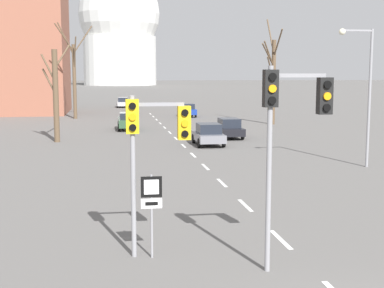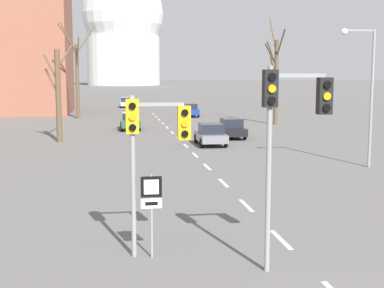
% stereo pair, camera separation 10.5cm
% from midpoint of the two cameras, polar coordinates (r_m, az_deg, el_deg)
% --- Properties ---
extents(lane_stripe_1, '(0.16, 2.00, 0.01)m').
position_cam_midpoint_polar(lane_stripe_1, '(17.51, 9.65, -10.01)').
color(lane_stripe_1, silver).
rests_on(lane_stripe_1, ground_plane).
extents(lane_stripe_2, '(0.16, 2.00, 0.01)m').
position_cam_midpoint_polar(lane_stripe_2, '(21.67, 5.95, -6.52)').
color(lane_stripe_2, silver).
rests_on(lane_stripe_2, ground_plane).
extents(lane_stripe_3, '(0.16, 2.00, 0.01)m').
position_cam_midpoint_polar(lane_stripe_3, '(25.94, 3.48, -4.15)').
color(lane_stripe_3, silver).
rests_on(lane_stripe_3, ground_plane).
extents(lane_stripe_4, '(0.16, 2.00, 0.01)m').
position_cam_midpoint_polar(lane_stripe_4, '(30.28, 1.73, -2.45)').
color(lane_stripe_4, silver).
rests_on(lane_stripe_4, ground_plane).
extents(lane_stripe_5, '(0.16, 2.00, 0.01)m').
position_cam_midpoint_polar(lane_stripe_5, '(34.66, 0.42, -1.18)').
color(lane_stripe_5, silver).
rests_on(lane_stripe_5, ground_plane).
extents(lane_stripe_6, '(0.16, 2.00, 0.01)m').
position_cam_midpoint_polar(lane_stripe_6, '(39.07, -0.60, -0.19)').
color(lane_stripe_6, silver).
rests_on(lane_stripe_6, ground_plane).
extents(lane_stripe_7, '(0.16, 2.00, 0.01)m').
position_cam_midpoint_polar(lane_stripe_7, '(43.50, -1.41, 0.60)').
color(lane_stripe_7, silver).
rests_on(lane_stripe_7, ground_plane).
extents(lane_stripe_8, '(0.16, 2.00, 0.01)m').
position_cam_midpoint_polar(lane_stripe_8, '(47.94, -2.07, 1.24)').
color(lane_stripe_8, silver).
rests_on(lane_stripe_8, ground_plane).
extents(lane_stripe_9, '(0.16, 2.00, 0.01)m').
position_cam_midpoint_polar(lane_stripe_9, '(52.39, -2.61, 1.77)').
color(lane_stripe_9, silver).
rests_on(lane_stripe_9, ground_plane).
extents(lane_stripe_10, '(0.16, 2.00, 0.01)m').
position_cam_midpoint_polar(lane_stripe_10, '(56.84, -3.07, 2.22)').
color(lane_stripe_10, silver).
rests_on(lane_stripe_10, ground_plane).
extents(lane_stripe_11, '(0.16, 2.00, 0.01)m').
position_cam_midpoint_polar(lane_stripe_11, '(61.31, -3.47, 2.61)').
color(lane_stripe_11, silver).
rests_on(lane_stripe_11, ground_plane).
extents(lane_stripe_12, '(0.16, 2.00, 0.01)m').
position_cam_midpoint_polar(lane_stripe_12, '(65.78, -3.81, 2.94)').
color(lane_stripe_12, silver).
rests_on(lane_stripe_12, ground_plane).
extents(lane_stripe_13, '(0.16, 2.00, 0.01)m').
position_cam_midpoint_polar(lane_stripe_13, '(70.25, -4.11, 3.23)').
color(lane_stripe_13, silver).
rests_on(lane_stripe_13, ground_plane).
extents(traffic_signal_near_left, '(1.82, 0.34, 4.64)m').
position_cam_midpoint_polar(traffic_signal_near_left, '(15.11, -4.20, 0.88)').
color(traffic_signal_near_left, gray).
rests_on(traffic_signal_near_left, ground_plane).
extents(traffic_signal_centre_tall, '(1.83, 0.34, 5.45)m').
position_cam_midpoint_polar(traffic_signal_centre_tall, '(14.08, 10.43, 2.83)').
color(traffic_signal_centre_tall, gray).
rests_on(traffic_signal_centre_tall, ground_plane).
extents(route_sign_post, '(0.60, 0.08, 2.43)m').
position_cam_midpoint_polar(route_sign_post, '(15.26, -4.16, -6.14)').
color(route_sign_post, gray).
rests_on(route_sign_post, ground_plane).
extents(street_lamp_right, '(2.01, 0.36, 7.68)m').
position_cam_midpoint_polar(street_lamp_right, '(31.27, 18.16, 6.23)').
color(street_lamp_right, gray).
rests_on(street_lamp_right, ground_plane).
extents(sedan_near_left, '(1.96, 4.22, 1.62)m').
position_cam_midpoint_polar(sedan_near_left, '(39.30, 2.07, 1.05)').
color(sedan_near_left, slate).
rests_on(sedan_near_left, ground_plane).
extents(sedan_near_right, '(1.88, 4.38, 1.63)m').
position_cam_midpoint_polar(sedan_near_right, '(43.89, 4.26, 1.70)').
color(sedan_near_right, black).
rests_on(sedan_near_right, ground_plane).
extents(sedan_mid_centre, '(1.69, 4.09, 1.62)m').
position_cam_midpoint_polar(sedan_mid_centre, '(65.33, -0.09, 3.65)').
color(sedan_mid_centre, navy).
rests_on(sedan_mid_centre, ground_plane).
extents(sedan_far_left, '(1.82, 4.48, 1.63)m').
position_cam_midpoint_polar(sedan_far_left, '(50.43, -6.54, 2.47)').
color(sedan_far_left, '#2D4C33').
rests_on(sedan_far_left, ground_plane).
extents(sedan_far_right, '(1.81, 4.12, 1.56)m').
position_cam_midpoint_polar(sedan_far_right, '(84.21, -7.04, 4.43)').
color(sedan_far_right, '#B7B7BC').
rests_on(sedan_far_right, ground_plane).
extents(bare_tree_left_near, '(2.20, 2.58, 7.56)m').
position_cam_midpoint_polar(bare_tree_left_near, '(42.38, -14.03, 5.36)').
color(bare_tree_left_near, brown).
rests_on(bare_tree_left_near, ground_plane).
extents(bare_tree_right_near, '(2.14, 4.83, 10.96)m').
position_cam_midpoint_polar(bare_tree_right_near, '(55.98, 8.97, 7.17)').
color(bare_tree_right_near, brown).
rests_on(bare_tree_right_near, ground_plane).
extents(bare_tree_left_far, '(4.20, 2.73, 11.05)m').
position_cam_midpoint_polar(bare_tree_left_far, '(63.90, -12.13, 7.25)').
color(bare_tree_left_far, brown).
rests_on(bare_tree_left_far, ground_plane).
extents(capitol_dome, '(36.29, 36.29, 51.25)m').
position_cam_midpoint_polar(capitol_dome, '(247.77, -7.35, 12.03)').
color(capitol_dome, silver).
rests_on(capitol_dome, ground_plane).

